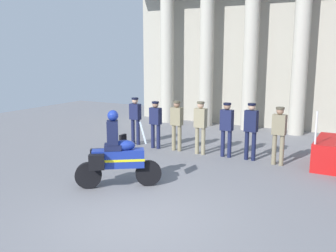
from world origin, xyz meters
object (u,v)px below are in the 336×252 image
officer_in_row_2 (177,122)px  officer_in_row_0 (135,117)px  officer_in_row_4 (227,125)px  officer_in_row_1 (156,121)px  officer_in_row_6 (279,131)px  motorcycle_with_rider (115,155)px  officer_in_row_3 (200,123)px  officer_in_row_5 (251,127)px  briefcase_on_ground (123,139)px

officer_in_row_2 → officer_in_row_0: bearing=0.9°
officer_in_row_2 → officer_in_row_4: bearing=-174.5°
officer_in_row_1 → officer_in_row_6: officer_in_row_6 is taller
officer_in_row_4 → motorcycle_with_rider: motorcycle_with_rider is taller
officer_in_row_1 → officer_in_row_3: (1.65, 0.04, 0.06)m
officer_in_row_5 → officer_in_row_6: size_ratio=1.02×
officer_in_row_0 → motorcycle_with_rider: 4.43m
officer_in_row_0 → officer_in_row_5: size_ratio=0.96×
officer_in_row_0 → officer_in_row_6: officer_in_row_6 is taller
officer_in_row_5 → officer_in_row_6: bearing=175.8°
officer_in_row_2 → briefcase_on_ground: size_ratio=4.65×
officer_in_row_1 → briefcase_on_ground: size_ratio=4.50×
officer_in_row_3 → officer_in_row_5: bearing=-172.4°
officer_in_row_3 → briefcase_on_ground: officer_in_row_3 is taller
officer_in_row_3 → briefcase_on_ground: 3.09m
officer_in_row_4 → officer_in_row_5: size_ratio=0.98×
officer_in_row_0 → officer_in_row_3: (2.58, -0.11, 0.02)m
officer_in_row_2 → officer_in_row_5: size_ratio=0.96×
officer_in_row_6 → officer_in_row_0: bearing=2.3°
officer_in_row_1 → officer_in_row_2: (0.78, 0.07, 0.03)m
officer_in_row_2 → officer_in_row_5: bearing=-174.5°
officer_in_row_0 → motorcycle_with_rider: motorcycle_with_rider is taller
officer_in_row_6 → motorcycle_with_rider: (-3.00, -3.80, -0.22)m
officer_in_row_3 → officer_in_row_6: (2.48, -0.01, -0.00)m
officer_in_row_4 → briefcase_on_ground: size_ratio=4.76×
officer_in_row_5 → officer_in_row_4: bearing=5.4°
officer_in_row_3 → motorcycle_with_rider: motorcycle_with_rider is taller
officer_in_row_0 → officer_in_row_1: bearing=174.4°
officer_in_row_6 → briefcase_on_ground: size_ratio=4.74×
motorcycle_with_rider → officer_in_row_3: bearing=46.3°
officer_in_row_1 → motorcycle_with_rider: motorcycle_with_rider is taller
officer_in_row_5 → briefcase_on_ground: officer_in_row_5 is taller
officer_in_row_4 → officer_in_row_6: officer_in_row_4 is taller
officer_in_row_2 → briefcase_on_ground: bearing=7.4°
officer_in_row_0 → officer_in_row_5: 4.19m
officer_in_row_1 → officer_in_row_6: size_ratio=0.95×
motorcycle_with_rider → briefcase_on_ground: size_ratio=5.28×
officer_in_row_2 → officer_in_row_5: (2.49, 0.08, 0.04)m
officer_in_row_0 → briefcase_on_ground: bearing=32.5°
officer_in_row_0 → officer_in_row_3: size_ratio=0.98×
officer_in_row_1 → motorcycle_with_rider: 3.94m
officer_in_row_2 → officer_in_row_3: 0.88m
officer_in_row_2 → officer_in_row_1: bearing=8.6°
officer_in_row_4 → briefcase_on_ground: (-3.83, -0.20, -0.83)m
officer_in_row_0 → officer_in_row_3: officer_in_row_3 is taller
officer_in_row_3 → officer_in_row_2: bearing=1.5°
officer_in_row_4 → officer_in_row_1: bearing=6.5°
officer_in_row_6 → officer_in_row_2: bearing=3.0°
officer_in_row_2 → motorcycle_with_rider: size_ratio=0.88×
officer_in_row_0 → officer_in_row_4: 3.43m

